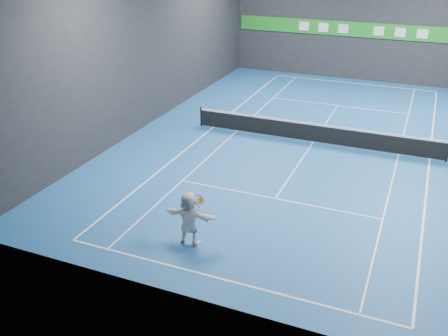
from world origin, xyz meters
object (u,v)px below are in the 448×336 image
at_px(player, 189,219).
at_px(tennis_racket, 198,201).
at_px(tennis_net, 314,132).
at_px(tennis_ball, 182,160).

xyz_separation_m(player, tennis_racket, (0.32, 0.05, 0.72)).
bearing_deg(tennis_racket, player, -171.49).
relative_size(player, tennis_racket, 2.88).
relative_size(player, tennis_net, 0.15).
distance_m(tennis_ball, tennis_racket, 1.42).
bearing_deg(tennis_racket, tennis_net, 82.26).
xyz_separation_m(player, tennis_net, (1.74, 10.50, -0.41)).
xyz_separation_m(tennis_ball, tennis_racket, (0.61, -0.16, -1.27)).
bearing_deg(tennis_net, player, -99.41).
distance_m(tennis_ball, tennis_net, 10.76).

